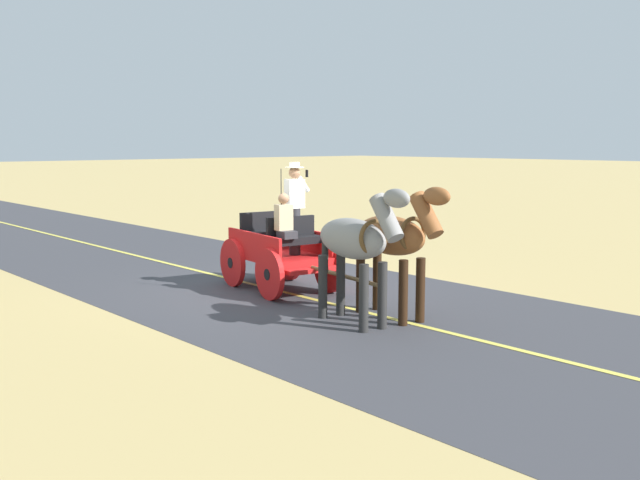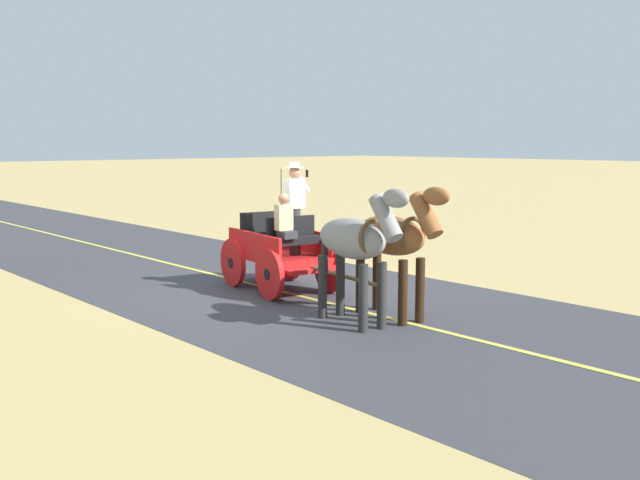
# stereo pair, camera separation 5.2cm
# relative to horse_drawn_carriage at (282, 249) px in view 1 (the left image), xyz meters

# --- Properties ---
(ground_plane) EXTENTS (200.00, 200.00, 0.00)m
(ground_plane) POSITION_rel_horse_drawn_carriage_xyz_m (0.13, -0.10, -0.82)
(ground_plane) COLOR tan
(road_surface) EXTENTS (6.53, 160.00, 0.01)m
(road_surface) POSITION_rel_horse_drawn_carriage_xyz_m (0.13, -0.10, -0.81)
(road_surface) COLOR #38383D
(road_surface) RESTS_ON ground
(road_centre_stripe) EXTENTS (0.12, 160.00, 0.00)m
(road_centre_stripe) POSITION_rel_horse_drawn_carriage_xyz_m (0.13, -0.10, -0.81)
(road_centre_stripe) COLOR #DBCC4C
(road_centre_stripe) RESTS_ON road_surface
(horse_drawn_carriage) EXTENTS (1.76, 4.51, 2.50)m
(horse_drawn_carriage) POSITION_rel_horse_drawn_carriage_xyz_m (0.00, 0.00, 0.00)
(horse_drawn_carriage) COLOR red
(horse_drawn_carriage) RESTS_ON ground
(horse_near_side) EXTENTS (0.73, 2.14, 2.21)m
(horse_near_side) POSITION_rel_horse_drawn_carriage_xyz_m (0.08, 3.05, 0.51)
(horse_near_side) COLOR brown
(horse_near_side) RESTS_ON ground
(horse_off_side) EXTENTS (0.74, 2.14, 2.21)m
(horse_off_side) POSITION_rel_horse_drawn_carriage_xyz_m (0.83, 2.94, 0.51)
(horse_off_side) COLOR gray
(horse_off_side) RESTS_ON ground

